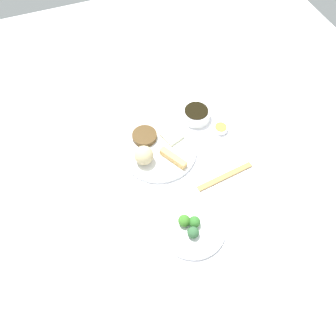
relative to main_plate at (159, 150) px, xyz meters
The scene contains 15 objects.
tabletop 0.05m from the main_plate, 163.96° to the left, with size 2.20×2.20×0.02m, color white.
main_plate is the anchor object (origin of this frame).
rice_scoop 0.09m from the main_plate, 115.92° to the left, with size 0.07×0.07×0.07m, color tan.
spring_roll 0.08m from the main_plate, 154.08° to the right, with size 0.11×0.02×0.03m, color tan.
crab_rangoon_wonton 0.08m from the main_plate, 64.08° to the right, with size 0.07×0.07×0.01m, color beige.
stir_fry_heap 0.08m from the main_plate, 25.92° to the left, with size 0.10×0.10×0.02m, color #453014.
broccoli_plate 0.33m from the main_plate, behind, with size 0.22×0.22×0.01m, color white.
broccoli_floret_0 0.31m from the main_plate, behind, with size 0.04×0.04×0.04m, color #367123.
broccoli_floret_1 0.33m from the main_plate, behind, with size 0.04×0.04×0.04m, color #2E6A27.
broccoli_floret_2 0.36m from the main_plate, behind, with size 0.04×0.04×0.04m, color #2E5933.
soy_sauce_bowl 0.22m from the main_plate, 62.87° to the right, with size 0.11×0.11×0.04m, color white.
soy_sauce_bowl_liquid 0.22m from the main_plate, 62.87° to the right, with size 0.09×0.09×0.00m, color black.
sauce_ramekin_hot_mustard 0.26m from the main_plate, 88.61° to the right, with size 0.05×0.05×0.02m, color white.
sauce_ramekin_hot_mustard_liquid 0.26m from the main_plate, 88.61° to the right, with size 0.04×0.04×0.00m, color yellow.
chopsticks_pair 0.27m from the main_plate, 136.13° to the right, with size 0.22×0.02×0.01m, color #A07A43.
Camera 1 is at (-0.63, 0.20, 1.03)m, focal length 34.61 mm.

